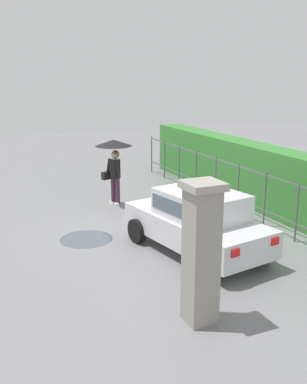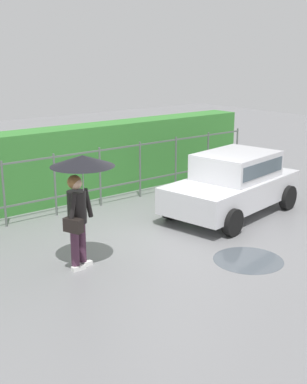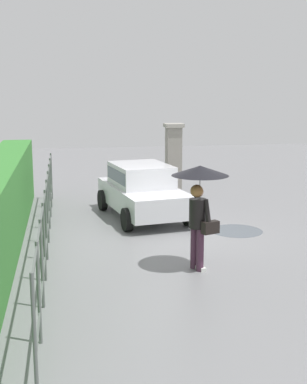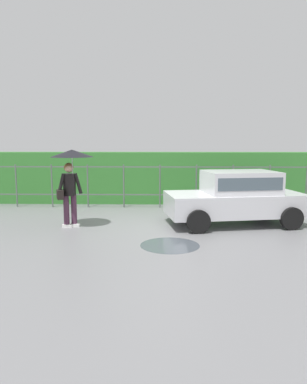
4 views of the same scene
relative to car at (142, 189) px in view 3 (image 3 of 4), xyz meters
name	(u,v)px [view 3 (image 3 of 4)]	position (x,y,z in m)	size (l,w,h in m)	color
ground_plane	(171,237)	(-2.14, -0.38, -0.80)	(40.00, 40.00, 0.00)	slate
car	(142,189)	(0.00, 0.00, 0.00)	(3.94, 2.36, 1.48)	silver
pedestrian	(200,190)	(-4.46, -0.47, 0.79)	(1.13, 1.13, 2.08)	#47283D
gate_pillar	(173,159)	(2.66, -1.45, 0.44)	(0.60, 0.60, 2.42)	gray
fence_section	(47,214)	(-2.76, 2.53, 0.02)	(11.39, 0.05, 1.50)	#59605B
puddle_near	(236,231)	(-1.88, -2.13, -0.80)	(1.32, 1.32, 0.00)	#4C545B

